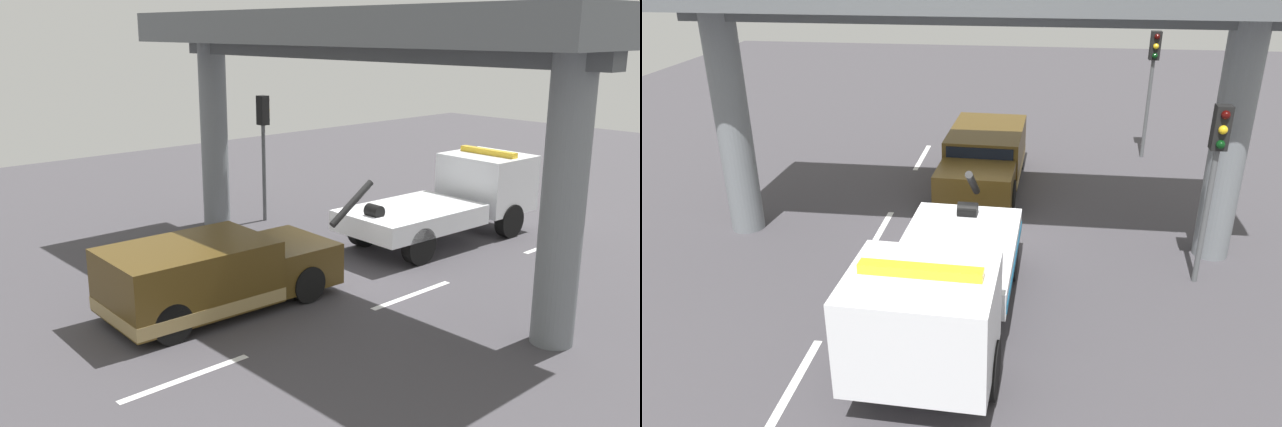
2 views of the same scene
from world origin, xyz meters
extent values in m
cube|color=#423F44|center=(0.00, 0.00, -0.05)|extent=(60.00, 40.00, 0.10)
cube|color=silver|center=(-6.00, -2.34, 0.00)|extent=(2.60, 0.16, 0.01)
cube|color=silver|center=(0.00, -2.34, 0.00)|extent=(2.60, 0.16, 0.01)
cube|color=silver|center=(6.00, -2.34, 0.00)|extent=(2.60, 0.16, 0.01)
cube|color=white|center=(2.61, 0.04, 0.93)|extent=(3.92, 2.53, 0.55)
cube|color=white|center=(5.94, -0.08, 1.48)|extent=(2.13, 2.37, 1.65)
cube|color=black|center=(6.55, -0.10, 1.84)|extent=(0.14, 2.21, 0.66)
cube|color=#196B9E|center=(2.66, 1.24, 0.84)|extent=(3.65, 0.15, 0.20)
cylinder|color=black|center=(0.42, 0.12, 1.66)|extent=(1.42, 0.23, 1.07)
cylinder|color=black|center=(1.23, 0.09, 1.32)|extent=(0.38, 0.46, 0.36)
cube|color=yellow|center=(5.94, -0.08, 2.38)|extent=(0.31, 1.93, 0.16)
cylinder|color=black|center=(5.78, 0.97, 0.50)|extent=(1.01, 0.35, 1.00)
cylinder|color=black|center=(5.70, -1.11, 0.50)|extent=(1.01, 0.35, 1.00)
cylinder|color=black|center=(1.88, 1.11, 0.50)|extent=(1.01, 0.35, 1.00)
cylinder|color=black|center=(1.81, -0.97, 0.50)|extent=(1.01, 0.35, 1.00)
cube|color=#4C3814|center=(-4.46, 0.02, 0.91)|extent=(3.53, 2.32, 1.35)
cube|color=#4C3814|center=(-1.87, -0.07, 0.71)|extent=(1.80, 2.17, 0.95)
cube|color=black|center=(-2.71, -0.04, 1.20)|extent=(0.13, 1.94, 0.59)
cube|color=#9E8451|center=(-4.46, 0.02, 0.41)|extent=(3.55, 2.34, 0.28)
cylinder|color=black|center=(-1.99, 0.90, 0.42)|extent=(0.85, 0.31, 0.84)
cylinder|color=black|center=(-2.05, -1.02, 0.42)|extent=(0.85, 0.31, 0.84)
cylinder|color=black|center=(-5.38, 1.02, 0.42)|extent=(0.85, 0.31, 0.84)
cylinder|color=black|center=(-5.44, -0.90, 0.42)|extent=(0.85, 0.31, 0.84)
cylinder|color=slate|center=(0.11, 5.82, 2.80)|extent=(0.82, 0.82, 5.59)
cylinder|color=slate|center=(0.11, -5.82, 2.80)|extent=(0.82, 0.82, 5.59)
cube|color=#4A4E52|center=(0.11, 0.00, 5.41)|extent=(0.50, 13.24, 0.36)
cylinder|color=#515456|center=(-7.00, 5.18, 1.66)|extent=(0.12, 0.12, 3.32)
cube|color=black|center=(-7.00, 5.18, 3.77)|extent=(0.28, 0.32, 0.90)
sphere|color=#360605|center=(-6.84, 5.18, 4.07)|extent=(0.18, 0.18, 0.18)
sphere|color=gold|center=(-6.84, 5.18, 3.77)|extent=(0.18, 0.18, 0.18)
sphere|color=black|center=(-6.84, 5.18, 3.47)|extent=(0.18, 0.18, 0.18)
cylinder|color=#515456|center=(1.50, 5.18, 1.53)|extent=(0.12, 0.12, 3.06)
cube|color=black|center=(1.50, 5.18, 3.51)|extent=(0.28, 0.32, 0.90)
sphere|color=#360605|center=(1.66, 5.18, 3.81)|extent=(0.18, 0.18, 0.18)
sphere|color=gold|center=(1.66, 5.18, 3.51)|extent=(0.18, 0.18, 0.18)
sphere|color=black|center=(1.66, 5.18, 3.21)|extent=(0.18, 0.18, 0.18)
camera|label=1|loc=(-11.75, -12.30, 5.94)|focal=39.63mm
camera|label=2|loc=(13.93, 1.57, 6.99)|focal=34.68mm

